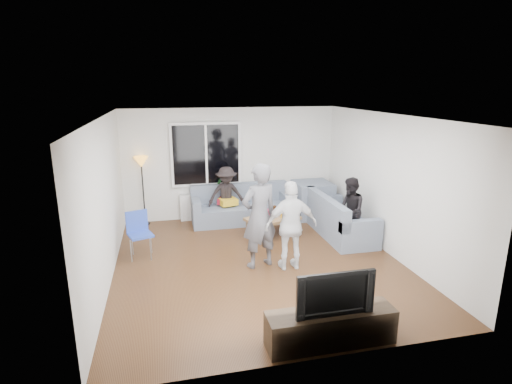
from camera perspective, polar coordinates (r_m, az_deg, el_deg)
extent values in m
cube|color=#56351C|center=(7.40, 0.29, -10.02)|extent=(5.00, 5.50, 0.04)
cube|color=white|center=(6.73, 0.32, 10.84)|extent=(5.00, 5.50, 0.04)
cube|color=silver|center=(9.60, -3.50, 4.08)|extent=(5.00, 0.04, 2.60)
cube|color=silver|center=(4.44, 8.65, -9.12)|extent=(5.00, 0.04, 2.60)
cube|color=silver|center=(6.84, -20.70, -1.31)|extent=(0.04, 5.50, 2.60)
cube|color=silver|center=(7.90, 18.40, 0.98)|extent=(0.04, 5.50, 2.60)
cube|color=white|center=(9.40, -7.07, 5.31)|extent=(1.62, 0.06, 1.47)
cube|color=black|center=(9.36, -7.04, 5.27)|extent=(1.50, 0.02, 1.35)
cube|color=white|center=(9.35, -7.04, 5.26)|extent=(0.05, 0.03, 1.35)
cube|color=silver|center=(9.64, -6.81, -2.02)|extent=(1.30, 0.12, 0.62)
imported|color=#245A27|center=(9.51, -5.36, 0.88)|extent=(0.24, 0.21, 0.37)
imported|color=white|center=(9.49, -7.89, 0.21)|extent=(0.21, 0.21, 0.19)
cube|color=slate|center=(9.81, 7.96, -1.05)|extent=(0.85, 0.85, 0.85)
cube|color=gold|center=(9.25, -3.97, -1.37)|extent=(0.45, 0.41, 0.14)
cube|color=maroon|center=(9.33, -4.23, -1.25)|extent=(0.45, 0.41, 0.13)
cube|color=olive|center=(8.58, 2.34, -4.85)|extent=(1.23, 0.91, 0.40)
cylinder|color=maroon|center=(8.49, 1.87, -3.02)|extent=(0.17, 0.17, 0.17)
imported|color=#4D4C51|center=(6.92, 0.47, -3.42)|extent=(0.78, 0.63, 1.84)
imported|color=silver|center=(6.91, 5.01, -4.77)|extent=(0.91, 0.39, 1.56)
imported|color=black|center=(8.29, 13.13, -2.55)|extent=(0.62, 0.73, 1.33)
imported|color=black|center=(9.26, -4.19, -0.42)|extent=(0.85, 0.49, 1.31)
cube|color=#34261A|center=(5.29, 10.49, -18.30)|extent=(1.60, 0.40, 0.44)
imported|color=black|center=(5.04, 10.76, -13.53)|extent=(0.97, 0.13, 0.56)
cylinder|color=gold|center=(8.44, 3.73, -2.80)|extent=(0.07, 0.07, 0.27)
cylinder|color=black|center=(8.63, 2.64, -2.60)|extent=(0.07, 0.07, 0.21)
cylinder|color=black|center=(8.71, 4.58, -2.44)|extent=(0.07, 0.07, 0.22)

